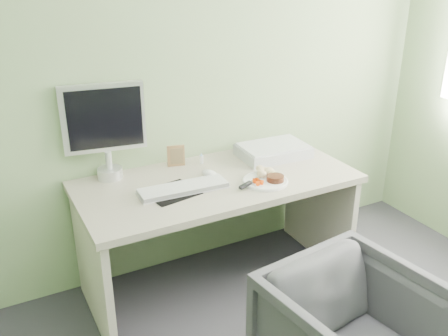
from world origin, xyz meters
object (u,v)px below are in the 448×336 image
plate (265,181)px  scanner (273,151)px  monitor (104,126)px  desk (217,207)px

plate → scanner: size_ratio=0.60×
monitor → scanner: bearing=-1.1°
desk → plate: bearing=-37.7°
scanner → desk: bearing=-160.9°
scanner → monitor: size_ratio=0.78×
desk → monitor: (-0.54, 0.31, 0.49)m
desk → monitor: monitor is taller
desk → scanner: (0.47, 0.14, 0.22)m
desk → plate: 0.34m
desk → monitor: size_ratio=2.91×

